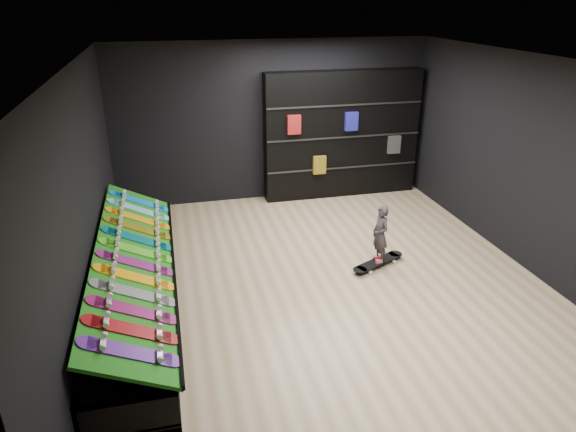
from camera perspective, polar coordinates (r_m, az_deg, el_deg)
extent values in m
cube|color=tan|center=(7.28, 4.24, -7.48)|extent=(6.00, 7.00, 0.01)
cube|color=white|center=(6.29, 5.08, 16.67)|extent=(6.00, 7.00, 0.01)
cube|color=black|center=(9.89, -1.73, 10.39)|extent=(6.00, 0.02, 3.00)
cube|color=black|center=(3.85, 21.35, -13.92)|extent=(6.00, 0.02, 3.00)
cube|color=black|center=(6.41, -21.82, 1.31)|extent=(0.02, 7.00, 3.00)
cube|color=black|center=(8.06, 25.44, 5.06)|extent=(0.02, 7.00, 3.00)
cube|color=#125B0E|center=(6.67, -16.57, -4.56)|extent=(0.92, 4.50, 0.46)
cube|color=black|center=(10.14, 6.00, 8.97)|extent=(3.05, 0.36, 2.44)
imported|color=black|center=(7.64, 10.13, -3.20)|extent=(0.16, 0.21, 0.53)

